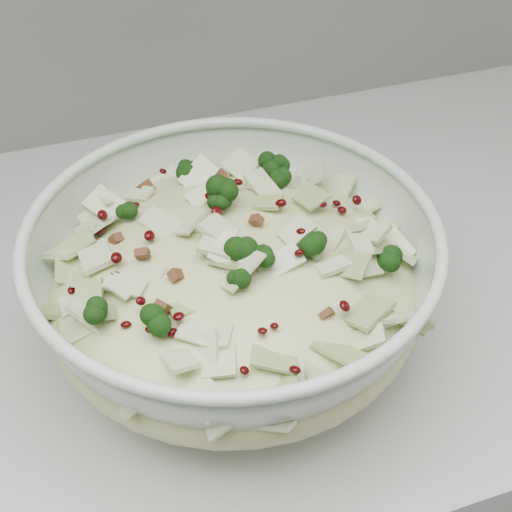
% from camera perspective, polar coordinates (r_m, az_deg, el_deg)
% --- Properties ---
extents(mixing_bowl, '(0.34, 0.34, 0.13)m').
position_cam_1_polar(mixing_bowl, '(0.58, -1.81, -2.36)').
color(mixing_bowl, silver).
rests_on(mixing_bowl, counter).
extents(salad, '(0.41, 0.41, 0.13)m').
position_cam_1_polar(salad, '(0.56, -1.86, -0.82)').
color(salad, beige).
rests_on(salad, mixing_bowl).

